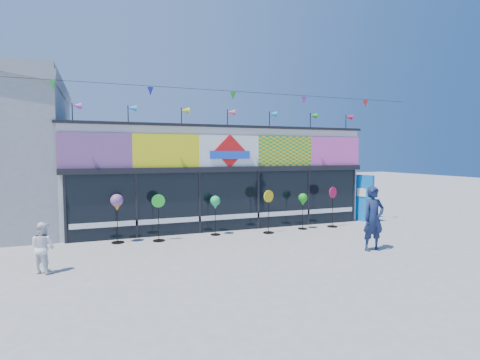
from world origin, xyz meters
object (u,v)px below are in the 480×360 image
spinner_1 (159,216)px  spinner_5 (333,206)px  spinner_0 (117,204)px  spinner_2 (215,204)px  adult_man (374,219)px  spinner_3 (269,210)px  spinner_4 (303,200)px  child (43,247)px  blue_sign (363,198)px

spinner_1 → spinner_5: bearing=0.1°
spinner_0 → spinner_2: spinner_0 is taller
spinner_0 → adult_man: 8.30m
spinner_1 → spinner_3: (4.07, -0.16, 0.01)m
spinner_4 → child: spinner_4 is taller
spinner_5 → spinner_4: bearing=178.2°
spinner_2 → child: bearing=-153.4°
spinner_1 → spinner_4: (5.67, 0.05, 0.29)m
spinner_2 → spinner_3: size_ratio=0.90×
spinner_3 → child: spinner_3 is taller
spinner_1 → child: spinner_1 is taller
adult_man → spinner_5: bearing=76.4°
spinner_3 → spinner_4: spinner_3 is taller
spinner_4 → child: size_ratio=1.11×
blue_sign → child: 12.68m
blue_sign → spinner_4: 3.45m
blue_sign → adult_man: blue_sign is taller
blue_sign → spinner_1: (-9.06, -0.65, -0.18)m
spinner_1 → child: 4.06m
spinner_3 → spinner_2: bearing=168.5°
spinner_4 → spinner_5: bearing=-1.8°
spinner_3 → adult_man: adult_man is taller
spinner_5 → child: (-10.27, -2.44, -0.22)m
blue_sign → spinner_3: blue_sign is taller
spinner_0 → child: bearing=-125.7°
spinner_0 → spinner_4: (7.00, -0.17, -0.18)m
blue_sign → adult_man: bearing=-139.4°
child → spinner_1: bearing=-105.8°
spinner_1 → spinner_2: (2.10, 0.24, 0.31)m
spinner_5 → child: size_ratio=1.27×
blue_sign → spinner_2: blue_sign is taller
blue_sign → spinner_5: size_ratio=1.25×
spinner_0 → spinner_5: spinner_0 is taller
spinner_2 → spinner_4: size_ratio=1.02×
spinner_4 → blue_sign: bearing=9.9°
spinner_5 → spinner_0: bearing=178.6°
spinner_2 → spinner_4: bearing=-3.1°
spinner_0 → spinner_3: bearing=-4.0°
spinner_2 → adult_man: bearing=-44.5°
blue_sign → spinner_0: 10.41m
spinner_2 → spinner_3: spinner_3 is taller
spinner_0 → spinner_3: size_ratio=1.01×
spinner_4 → child: bearing=-164.4°
spinner_1 → spinner_3: bearing=-2.2°
spinner_0 → child: 3.33m
blue_sign → adult_man: (-3.04, -4.25, -0.04)m
blue_sign → spinner_1: size_ratio=1.28×
spinner_1 → spinner_4: size_ratio=1.13×
blue_sign → child: bearing=-179.8°
spinner_1 → spinner_5: size_ratio=0.98×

